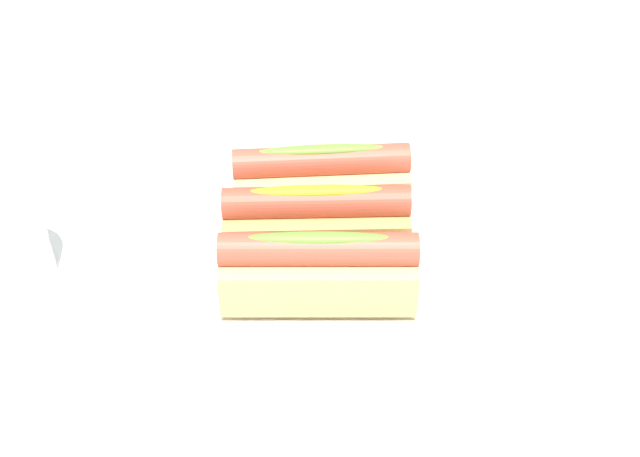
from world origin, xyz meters
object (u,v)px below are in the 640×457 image
hotdog_back (320,221)px  hotdog_front (318,269)px  hotdog_side (321,179)px  paper_towel_roll (336,27)px  serving_bowl (320,260)px  water_glass (6,241)px

hotdog_back → hotdog_front: bearing=-81.3°
hotdog_back → hotdog_side: (-0.01, 0.05, 0.00)m
hotdog_side → paper_towel_roll: 0.27m
paper_towel_roll → hotdog_front: bearing=-82.9°
hotdog_front → paper_towel_roll: bearing=97.1°
serving_bowl → water_glass: 0.26m
serving_bowl → hotdog_back: 0.04m
serving_bowl → water_glass: size_ratio=3.58×
hotdog_front → water_glass: (-0.27, 0.01, -0.02)m
serving_bowl → paper_towel_roll: 0.33m
hotdog_back → water_glass: bearing=-170.4°
water_glass → paper_towel_roll: (0.22, 0.37, 0.02)m
hotdog_front → water_glass: 0.27m
hotdog_front → hotdog_side: bearing=98.7°
hotdog_back → water_glass: 0.26m
hotdog_front → hotdog_side: (-0.02, 0.11, 0.00)m
hotdog_side → paper_towel_roll: paper_towel_roll is taller
serving_bowl → hotdog_front: 0.07m
hotdog_back → hotdog_side: same height
water_glass → paper_towel_roll: paper_towel_roll is taller
serving_bowl → paper_towel_roll: bearing=96.9°
paper_towel_roll → hotdog_side: bearing=-83.5°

